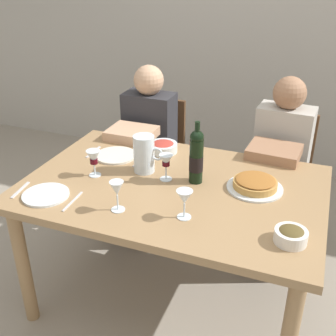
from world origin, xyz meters
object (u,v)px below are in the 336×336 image
at_px(wine_bottle, 196,157).
at_px(dinner_plate_left_setting, 46,195).
at_px(wine_glass_left_diner, 117,190).
at_px(chair_right, 282,168).
at_px(salad_bowl, 163,147).
at_px(olive_bowl, 291,235).
at_px(diner_left, 143,148).
at_px(water_pitcher, 144,156).
at_px(wine_glass_centre, 166,162).
at_px(chair_left, 157,151).
at_px(baked_tart, 255,184).
at_px(dining_table, 173,200).
at_px(dinner_plate_right_setting, 116,155).
at_px(diner_right, 277,167).
at_px(wine_glass_right_diner, 185,198).
at_px(wine_glass_spare, 94,158).

xyz_separation_m(wine_bottle, dinner_plate_left_setting, (-0.63, -0.40, -0.14)).
distance_m(wine_glass_left_diner, chair_right, 1.42).
distance_m(salad_bowl, olive_bowl, 1.02).
height_order(dinner_plate_left_setting, diner_left, diner_left).
height_order(water_pitcher, chair_right, water_pitcher).
bearing_deg(dinner_plate_left_setting, wine_glass_centre, 37.06).
bearing_deg(chair_left, baked_tart, 137.98).
bearing_deg(chair_right, chair_left, 6.72).
bearing_deg(dining_table, dinner_plate_left_setting, -148.57).
bearing_deg(salad_bowl, dinner_plate_right_setting, -145.59).
xyz_separation_m(baked_tart, diner_right, (0.05, 0.57, -0.17)).
xyz_separation_m(baked_tart, wine_glass_right_diner, (-0.25, -0.37, 0.07)).
distance_m(wine_glass_spare, dinner_plate_left_setting, 0.31).
height_order(baked_tart, dinner_plate_left_setting, baked_tart).
xyz_separation_m(water_pitcher, wine_glass_left_diner, (0.04, -0.40, 0.02)).
relative_size(wine_glass_left_diner, dinner_plate_left_setting, 0.65).
distance_m(dinner_plate_right_setting, diner_right, 1.00).
bearing_deg(dining_table, water_pitcher, 156.40).
distance_m(water_pitcher, chair_right, 1.11).
xyz_separation_m(wine_glass_centre, chair_left, (-0.40, 0.84, -0.37)).
bearing_deg(dinner_plate_right_setting, olive_bowl, -24.41).
height_order(wine_glass_centre, dinner_plate_right_setting, wine_glass_centre).
bearing_deg(baked_tart, olive_bowl, -60.69).
bearing_deg(baked_tart, dinner_plate_left_setting, -155.17).
xyz_separation_m(wine_bottle, chair_right, (0.36, 0.84, -0.41)).
distance_m(water_pitcher, wine_glass_right_diner, 0.49).
height_order(wine_glass_left_diner, wine_glass_spare, wine_glass_left_diner).
distance_m(wine_glass_centre, diner_right, 0.84).
distance_m(wine_glass_left_diner, diner_right, 1.18).
height_order(olive_bowl, chair_left, chair_left).
height_order(water_pitcher, olive_bowl, water_pitcher).
distance_m(wine_glass_right_diner, dinner_plate_right_setting, 0.73).
distance_m(dinner_plate_right_setting, chair_right, 1.17).
height_order(wine_glass_left_diner, diner_right, diner_right).
xyz_separation_m(dining_table, salad_bowl, (-0.19, 0.35, 0.12)).
relative_size(dinner_plate_left_setting, chair_left, 0.26).
distance_m(dinner_plate_left_setting, chair_right, 1.61).
bearing_deg(olive_bowl, dining_table, 155.60).
height_order(dining_table, wine_glass_left_diner, wine_glass_left_diner).
height_order(water_pitcher, baked_tart, water_pitcher).
relative_size(dinner_plate_left_setting, diner_right, 0.19).
distance_m(wine_glass_left_diner, dinner_plate_left_setting, 0.40).
relative_size(chair_left, chair_right, 1.00).
bearing_deg(olive_bowl, wine_glass_left_diner, -177.35).
bearing_deg(diner_left, wine_glass_centre, 123.93).
distance_m(salad_bowl, diner_right, 0.73).
bearing_deg(dining_table, diner_left, 125.29).
bearing_deg(wine_glass_spare, chair_left, 92.00).
relative_size(dining_table, dinner_plate_right_setting, 6.35).
height_order(salad_bowl, dinner_plate_right_setting, salad_bowl).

